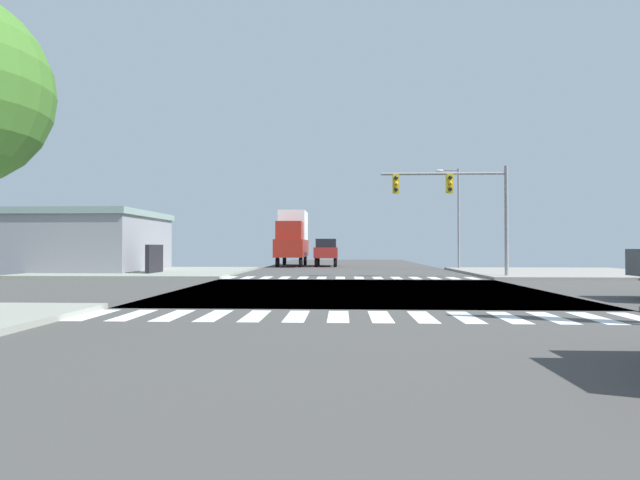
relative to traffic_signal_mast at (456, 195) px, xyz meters
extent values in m
cube|color=#444240|center=(-5.47, -7.63, -4.49)|extent=(14.00, 90.00, 0.05)
cube|color=#444240|center=(-5.47, -7.63, -4.49)|extent=(90.00, 12.00, 0.05)
cube|color=gray|center=(7.53, 4.37, -4.39)|extent=(12.00, 12.00, 0.14)
cube|color=gray|center=(-18.47, 4.37, -4.39)|extent=(12.00, 12.00, 0.14)
cube|color=white|center=(-12.22, -14.93, -4.46)|extent=(0.50, 2.00, 0.01)
cube|color=white|center=(-11.22, -14.93, -4.46)|extent=(0.50, 2.00, 0.01)
cube|color=white|center=(-10.22, -14.93, -4.46)|extent=(0.50, 2.00, 0.01)
cube|color=white|center=(-9.22, -14.93, -4.46)|extent=(0.50, 2.00, 0.01)
cube|color=white|center=(-8.22, -14.93, -4.46)|extent=(0.50, 2.00, 0.01)
cube|color=white|center=(-7.22, -14.93, -4.46)|extent=(0.50, 2.00, 0.01)
cube|color=white|center=(-6.22, -14.93, -4.46)|extent=(0.50, 2.00, 0.01)
cube|color=white|center=(-5.22, -14.93, -4.46)|extent=(0.50, 2.00, 0.01)
cube|color=white|center=(-4.22, -14.93, -4.46)|extent=(0.50, 2.00, 0.01)
cube|color=white|center=(-3.22, -14.93, -4.46)|extent=(0.50, 2.00, 0.01)
cube|color=white|center=(-2.22, -14.93, -4.46)|extent=(0.50, 2.00, 0.01)
cube|color=white|center=(-1.22, -14.93, -4.46)|extent=(0.50, 2.00, 0.01)
cube|color=white|center=(-0.22, -14.93, -4.46)|extent=(0.50, 2.00, 0.01)
cube|color=white|center=(0.78, -14.93, -4.46)|extent=(0.50, 2.00, 0.01)
cube|color=white|center=(-12.22, -0.33, -4.46)|extent=(0.50, 2.00, 0.01)
cube|color=white|center=(-11.22, -0.33, -4.46)|extent=(0.50, 2.00, 0.01)
cube|color=white|center=(-10.22, -0.33, -4.46)|extent=(0.50, 2.00, 0.01)
cube|color=white|center=(-9.22, -0.33, -4.46)|extent=(0.50, 2.00, 0.01)
cube|color=white|center=(-8.22, -0.33, -4.46)|extent=(0.50, 2.00, 0.01)
cube|color=white|center=(-7.22, -0.33, -4.46)|extent=(0.50, 2.00, 0.01)
cube|color=white|center=(-6.22, -0.33, -4.46)|extent=(0.50, 2.00, 0.01)
cube|color=white|center=(-5.22, -0.33, -4.46)|extent=(0.50, 2.00, 0.01)
cube|color=white|center=(-4.22, -0.33, -4.46)|extent=(0.50, 2.00, 0.01)
cube|color=white|center=(-3.22, -0.33, -4.46)|extent=(0.50, 2.00, 0.01)
cube|color=white|center=(-2.22, -0.33, -4.46)|extent=(0.50, 2.00, 0.01)
cube|color=white|center=(-1.22, -0.33, -4.46)|extent=(0.50, 2.00, 0.01)
cube|color=white|center=(-0.22, -0.33, -4.46)|extent=(0.50, 2.00, 0.01)
cube|color=white|center=(0.78, -0.33, -4.46)|extent=(0.50, 2.00, 0.01)
cylinder|color=gray|center=(2.70, 0.02, -1.45)|extent=(0.20, 0.20, 6.03)
cylinder|color=gray|center=(-0.66, 0.02, 1.16)|extent=(6.72, 0.14, 0.14)
cube|color=yellow|center=(-0.32, 0.02, 0.61)|extent=(0.32, 0.40, 1.00)
sphere|color=black|center=(-0.32, -0.22, 0.92)|extent=(0.22, 0.22, 0.22)
sphere|color=orange|center=(-0.32, -0.22, 0.61)|extent=(0.22, 0.22, 0.22)
sphere|color=black|center=(-0.32, -0.22, 0.30)|extent=(0.22, 0.22, 0.22)
cube|color=yellow|center=(-3.21, 0.02, 0.61)|extent=(0.32, 0.40, 1.00)
sphere|color=black|center=(-3.21, -0.22, 0.92)|extent=(0.22, 0.22, 0.22)
sphere|color=orange|center=(-3.21, -0.22, 0.61)|extent=(0.22, 0.22, 0.22)
sphere|color=black|center=(-3.21, -0.22, 0.30)|extent=(0.22, 0.22, 0.22)
cylinder|color=gray|center=(2.49, 9.87, -0.74)|extent=(0.16, 0.16, 7.46)
cylinder|color=gray|center=(1.79, 9.87, 2.89)|extent=(1.40, 0.10, 0.10)
ellipsoid|color=silver|center=(1.09, 9.87, 2.84)|extent=(0.60, 0.32, 0.20)
cube|color=gray|center=(-24.41, 5.02, -2.66)|extent=(11.31, 8.18, 3.60)
cube|color=gray|center=(-24.41, 5.02, -0.66)|extent=(11.61, 8.48, 0.40)
cube|color=black|center=(-17.26, 1.93, -3.56)|extent=(0.24, 2.20, 1.80)
cylinder|color=black|center=(-9.51, 13.41, -4.06)|extent=(0.26, 0.80, 0.80)
cylinder|color=black|center=(-11.43, 13.41, -4.06)|extent=(0.26, 0.80, 0.80)
cylinder|color=black|center=(-9.51, 18.30, -4.06)|extent=(0.26, 0.80, 0.80)
cylinder|color=black|center=(-11.43, 18.30, -4.06)|extent=(0.26, 0.80, 0.80)
cube|color=maroon|center=(-10.47, 15.85, -2.92)|extent=(2.40, 7.20, 1.49)
cube|color=white|center=(-10.47, 16.93, -0.90)|extent=(2.30, 4.18, 2.56)
cube|color=maroon|center=(-10.47, 13.69, -1.44)|extent=(2.11, 2.02, 1.49)
cylinder|color=black|center=(-6.68, 13.83, -4.09)|extent=(0.26, 0.74, 0.74)
cylinder|color=black|center=(-8.25, 13.83, -4.09)|extent=(0.26, 0.74, 0.74)
cylinder|color=black|center=(-6.68, 16.96, -4.09)|extent=(0.26, 0.74, 0.74)
cylinder|color=black|center=(-8.25, 16.96, -4.09)|extent=(0.26, 0.74, 0.74)
cube|color=maroon|center=(-7.47, 15.40, -3.28)|extent=(1.96, 4.60, 0.88)
cube|color=black|center=(-7.47, 15.40, -2.48)|extent=(1.69, 3.22, 0.72)
camera|label=1|loc=(-6.13, -26.64, -2.80)|focal=27.48mm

